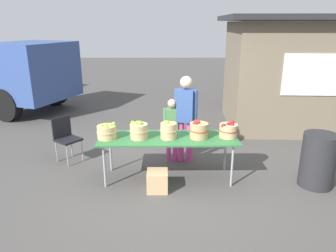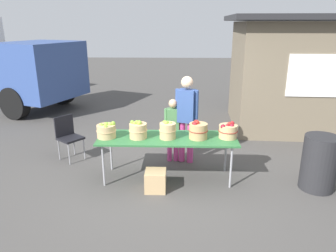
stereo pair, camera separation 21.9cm
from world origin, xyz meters
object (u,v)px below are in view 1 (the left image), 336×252
vendor_adult (186,113)px  folding_chair (66,136)px  market_table (168,140)px  apple_basket_green_1 (139,130)px  apple_basket_green_0 (107,131)px  apple_basket_green_2 (168,130)px  apple_basket_red_0 (199,130)px  apple_basket_red_1 (228,130)px  child_customer (172,125)px  trash_barrel (318,160)px  produce_crate (157,181)px

vendor_adult → folding_chair: 2.33m
market_table → apple_basket_green_1: 0.52m
apple_basket_green_0 → apple_basket_green_2: apple_basket_green_2 is taller
apple_basket_red_0 → apple_basket_red_1: (0.50, 0.04, -0.02)m
market_table → child_customer: bearing=83.9°
trash_barrel → apple_basket_red_1: bearing=168.7°
vendor_adult → child_customer: vendor_adult is taller
apple_basket_green_0 → apple_basket_red_0: apple_basket_red_0 is taller
vendor_adult → folding_chair: bearing=15.4°
apple_basket_green_1 → apple_basket_red_0: 0.99m
apple_basket_green_2 → apple_basket_red_1: apple_basket_green_2 is taller
apple_basket_green_2 → produce_crate: 0.84m
child_customer → apple_basket_green_2: bearing=82.3°
apple_basket_green_1 → produce_crate: apple_basket_green_1 is taller
child_customer → trash_barrel: child_customer is taller
apple_basket_green_0 → folding_chair: apple_basket_green_0 is taller
apple_basket_green_1 → produce_crate: bearing=-51.2°
vendor_adult → produce_crate: (-0.51, -1.12, -0.81)m
vendor_adult → trash_barrel: vendor_adult is taller
child_customer → folding_chair: (-2.03, 0.04, -0.21)m
apple_basket_green_1 → apple_basket_red_1: 1.48m
apple_basket_red_1 → folding_chair: 3.07m
apple_basket_green_1 → apple_basket_green_2: 0.49m
market_table → apple_basket_green_0: bearing=-178.1°
market_table → apple_basket_red_0: size_ratio=7.21×
folding_chair → trash_barrel: 4.50m
apple_basket_green_2 → apple_basket_red_0: apple_basket_red_0 is taller
apple_basket_green_2 → produce_crate: apple_basket_green_2 is taller
apple_basket_green_0 → apple_basket_green_1: size_ratio=1.08×
produce_crate → folding_chair: bearing=146.2°
apple_basket_green_0 → produce_crate: apple_basket_green_0 is taller
market_table → child_customer: (0.08, 0.73, 0.01)m
apple_basket_green_0 → apple_basket_green_1: apple_basket_green_1 is taller
vendor_adult → apple_basket_green_1: bearing=59.5°
market_table → apple_basket_green_0: apple_basket_green_0 is taller
apple_basket_green_1 → apple_basket_green_0: bearing=179.2°
apple_basket_red_0 → market_table: bearing=176.7°
market_table → vendor_adult: 0.82m
trash_barrel → apple_basket_green_2: bearing=174.4°
produce_crate → apple_basket_green_2: bearing=64.7°
apple_basket_red_0 → apple_basket_green_0: bearing=-179.8°
apple_basket_green_0 → apple_basket_red_0: size_ratio=1.04×
apple_basket_red_0 → folding_chair: 2.61m
child_customer → trash_barrel: 2.57m
apple_basket_green_1 → apple_basket_red_1: apple_basket_green_1 is taller
apple_basket_green_0 → trash_barrel: (3.43, -0.24, -0.43)m
trash_barrel → produce_crate: trash_barrel is taller
apple_basket_green_0 → child_customer: child_customer is taller
apple_basket_red_1 → apple_basket_green_0: bearing=-178.8°
apple_basket_green_0 → vendor_adult: bearing=28.8°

